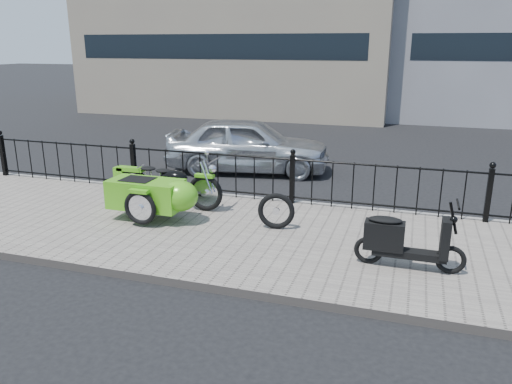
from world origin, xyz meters
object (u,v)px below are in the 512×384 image
(motorcycle_sidecar, at_px, (159,192))
(scooter, at_px, (402,241))
(sedan_car, at_px, (248,145))
(spare_tire, at_px, (276,211))

(motorcycle_sidecar, height_order, scooter, scooter)
(scooter, relative_size, sedan_car, 0.37)
(scooter, bearing_deg, sedan_car, 128.39)
(scooter, relative_size, spare_tire, 2.40)
(motorcycle_sidecar, bearing_deg, scooter, -11.11)
(motorcycle_sidecar, relative_size, sedan_car, 0.56)
(scooter, xyz_separation_m, sedan_car, (-3.93, 4.96, 0.18))
(scooter, height_order, sedan_car, sedan_car)
(motorcycle_sidecar, distance_m, sedan_car, 4.14)
(motorcycle_sidecar, bearing_deg, spare_tire, 2.81)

